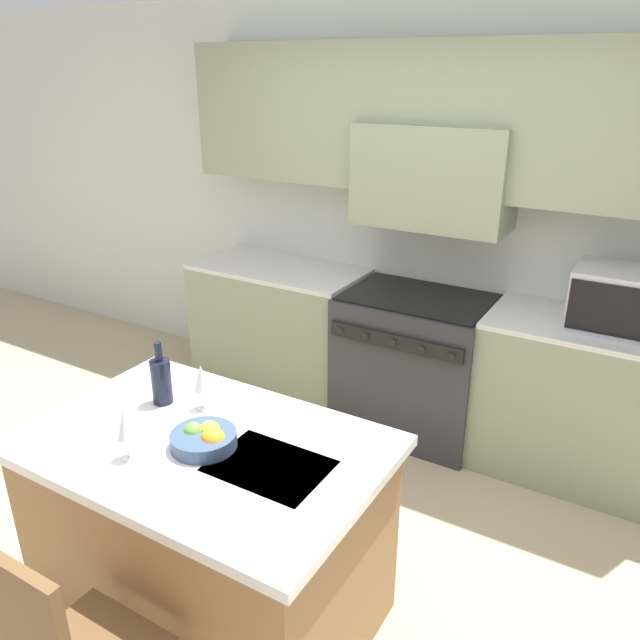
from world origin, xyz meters
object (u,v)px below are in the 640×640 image
object	(u,v)px
range_stove	(414,364)
wine_glass_near	(125,426)
microwave	(627,301)
wine_bottle	(161,380)
fruit_bowl	(205,438)
wine_glass_far	(201,379)

from	to	relation	value
range_stove	wine_glass_near	world-z (taller)	wine_glass_near
microwave	wine_bottle	xyz separation A→B (m)	(-1.64, -1.75, -0.12)
microwave	fruit_bowl	size ratio (longest dim) A/B	2.12
wine_glass_far	wine_glass_near	bearing A→B (deg)	-89.90
wine_bottle	wine_glass_near	bearing A→B (deg)	-63.63
range_stove	wine_glass_near	distance (m)	2.20
microwave	wine_glass_near	world-z (taller)	microwave
wine_glass_near	microwave	bearing A→B (deg)	55.67
range_stove	fruit_bowl	xyz separation A→B (m)	(-0.10, -1.90, 0.46)
wine_glass_near	fruit_bowl	world-z (taller)	wine_glass_near
wine_glass_near	fruit_bowl	xyz separation A→B (m)	(0.20, 0.21, -0.11)
range_stove	wine_bottle	xyz separation A→B (m)	(-0.49, -1.73, 0.53)
microwave	wine_glass_far	size ratio (longest dim) A/B	2.62
wine_bottle	wine_glass_far	xyz separation A→B (m)	(0.19, 0.05, 0.03)
wine_glass_near	wine_bottle	bearing A→B (deg)	116.37
wine_bottle	fruit_bowl	world-z (taller)	wine_bottle
microwave	fruit_bowl	world-z (taller)	microwave
wine_glass_near	wine_glass_far	distance (m)	0.43
range_stove	microwave	xyz separation A→B (m)	(1.15, 0.02, 0.65)
microwave	fruit_bowl	xyz separation A→B (m)	(-1.26, -1.92, -0.19)
range_stove	wine_glass_far	world-z (taller)	wine_glass_far
wine_glass_near	range_stove	bearing A→B (deg)	81.95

